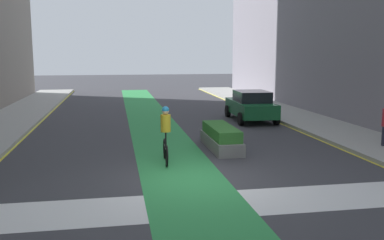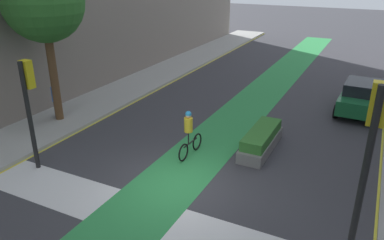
{
  "view_description": "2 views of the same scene",
  "coord_description": "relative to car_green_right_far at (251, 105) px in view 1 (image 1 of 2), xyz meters",
  "views": [
    {
      "loc": [
        -2.17,
        -11.35,
        3.5
      ],
      "look_at": [
        0.2,
        1.77,
        1.42
      ],
      "focal_mm": 39.99,
      "sensor_mm": 36.0,
      "label": 1
    },
    {
      "loc": [
        5.2,
        -9.4,
        6.78
      ],
      "look_at": [
        -0.61,
        2.18,
        1.41
      ],
      "focal_mm": 35.22,
      "sensor_mm": 36.0,
      "label": 2
    }
  ],
  "objects": [
    {
      "name": "ground_plane",
      "position": [
        -4.82,
        -9.94,
        -0.8
      ],
      "size": [
        120.0,
        120.0,
        0.0
      ],
      "primitive_type": "plane",
      "color": "#38383D"
    },
    {
      "name": "bike_lane_paint",
      "position": [
        -5.17,
        -9.94,
        -0.8
      ],
      "size": [
        2.4,
        60.0,
        0.01
      ],
      "primitive_type": "cube",
      "color": "#2D8C47",
      "rests_on": "ground_plane"
    },
    {
      "name": "median_planter",
      "position": [
        -3.17,
        -6.21,
        -0.4
      ],
      "size": [
        0.94,
        3.12,
        0.85
      ],
      "color": "slate",
      "rests_on": "ground_plane"
    },
    {
      "name": "car_green_right_far",
      "position": [
        0.0,
        0.0,
        0.0
      ],
      "size": [
        2.16,
        4.27,
        1.57
      ],
      "color": "#196033",
      "rests_on": "ground_plane"
    },
    {
      "name": "cyclist_in_lane",
      "position": [
        -5.44,
        -7.96,
        0.17
      ],
      "size": [
        0.32,
        1.73,
        1.86
      ],
      "color": "black",
      "rests_on": "ground_plane"
    },
    {
      "name": "crosswalk_band",
      "position": [
        -4.82,
        -11.94,
        -0.8
      ],
      "size": [
        12.0,
        1.8,
        0.01
      ],
      "primitive_type": "cube",
      "color": "silver",
      "rests_on": "ground_plane"
    }
  ]
}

